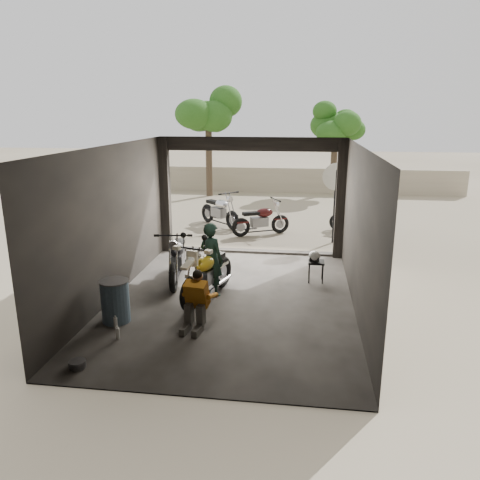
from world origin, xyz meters
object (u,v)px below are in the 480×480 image
(left_bike, at_px, (177,255))
(mechanic, at_px, (195,303))
(helmet, at_px, (314,256))
(oil_drum, at_px, (115,302))
(main_bike, at_px, (207,270))
(outside_bike_c, at_px, (353,218))
(stool, at_px, (316,264))
(rider, at_px, (211,260))
(sign_post, at_px, (336,190))
(outside_bike_a, at_px, (219,208))
(outside_bike_b, at_px, (261,217))

(left_bike, relative_size, mechanic, 1.77)
(helmet, xyz_separation_m, oil_drum, (-3.71, -2.67, -0.23))
(main_bike, distance_m, helmet, 2.58)
(outside_bike_c, distance_m, stool, 4.91)
(rider, distance_m, stool, 2.53)
(mechanic, xyz_separation_m, stool, (2.21, 2.81, -0.09))
(left_bike, xyz_separation_m, stool, (3.21, 0.33, -0.20))
(main_bike, relative_size, left_bike, 1.03)
(sign_post, bearing_deg, mechanic, -91.60)
(stool, relative_size, helmet, 1.81)
(main_bike, height_order, outside_bike_a, main_bike)
(rider, distance_m, sign_post, 5.49)
(outside_bike_c, xyz_separation_m, mechanic, (-3.50, -7.55, 0.01))
(helmet, bearing_deg, outside_bike_b, 97.45)
(sign_post, bearing_deg, rider, -99.08)
(main_bike, height_order, stool, main_bike)
(outside_bike_a, xyz_separation_m, helmet, (3.16, -5.21, 0.01))
(outside_bike_a, height_order, outside_bike_c, outside_bike_a)
(stool, bearing_deg, oil_drum, -144.53)
(mechanic, distance_m, helmet, 3.53)
(oil_drum, bearing_deg, sign_post, 54.96)
(left_bike, xyz_separation_m, helmet, (3.16, 0.32, 0.00))
(mechanic, relative_size, oil_drum, 1.29)
(outside_bike_c, distance_m, mechanic, 8.32)
(helmet, bearing_deg, outside_bike_a, 107.36)
(left_bike, xyz_separation_m, outside_bike_b, (1.53, 4.47, -0.05))
(stool, bearing_deg, outside_bike_c, 74.83)
(sign_post, bearing_deg, main_bike, -98.60)
(oil_drum, bearing_deg, stool, 35.47)
(mechanic, xyz_separation_m, sign_post, (2.80, 6.32, 1.09))
(rider, xyz_separation_m, helmet, (2.19, 1.11, -0.17))
(main_bike, distance_m, outside_bike_b, 5.47)
(main_bike, xyz_separation_m, outside_bike_b, (0.62, 5.44, -0.06))
(helmet, distance_m, oil_drum, 4.58)
(helmet, height_order, oil_drum, oil_drum)
(mechanic, xyz_separation_m, oil_drum, (-1.55, 0.13, -0.12))
(sign_post, bearing_deg, helmet, -77.95)
(stool, relative_size, sign_post, 0.21)
(outside_bike_a, relative_size, helmet, 6.54)
(mechanic, height_order, stool, mechanic)
(left_bike, distance_m, outside_bike_b, 4.73)
(main_bike, xyz_separation_m, outside_bike_c, (3.58, 6.04, -0.12))
(mechanic, height_order, helmet, mechanic)
(stool, relative_size, oil_drum, 0.62)
(stool, bearing_deg, sign_post, 80.54)
(main_bike, distance_m, left_bike, 1.33)
(outside_bike_a, bearing_deg, mechanic, -128.99)
(rider, bearing_deg, outside_bike_a, -52.70)
(main_bike, relative_size, outside_bike_a, 1.04)
(left_bike, xyz_separation_m, rider, (0.97, -0.79, 0.17))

